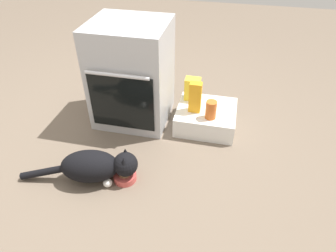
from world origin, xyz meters
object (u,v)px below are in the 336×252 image
Objects in this scene: food_bowl at (125,176)px; sauce_jar at (211,110)px; juice_carton at (195,97)px; oven at (132,74)px; cat at (96,166)px; snack_bag at (192,89)px; pantry_cabinet at (206,117)px.

food_bowl is 0.78m from sauce_jar.
juice_carton is at bearing 61.66° from food_bowl.
cat is (-0.02, -0.73, -0.27)m from oven.
food_bowl is 0.20m from cat.
cat reaches higher than food_bowl.
snack_bag reaches higher than food_bowl.
snack_bag reaches higher than cat.
oven reaches higher than snack_bag.
pantry_cabinet reaches higher than food_bowl.
food_bowl is at bearing -0.00° from cat.
juice_carton is at bearing -5.46° from oven.
sauce_jar is at bearing -26.61° from juice_carton.
oven is at bearing 179.77° from pantry_cabinet.
food_bowl is 0.90m from snack_bag.
pantry_cabinet is (0.59, -0.00, -0.31)m from oven.
oven reaches higher than juice_carton.
sauce_jar is (0.17, -0.23, -0.02)m from snack_bag.
oven is at bearing 75.73° from cat.
juice_carton is (0.05, -0.17, 0.03)m from snack_bag.
oven is 0.49m from snack_bag.
oven is 5.23× the size of food_bowl.
juice_carton reaches higher than pantry_cabinet.
sauce_jar reaches higher than pantry_cabinet.
pantry_cabinet is 3.23× the size of sauce_jar.
cat is at bearing -129.80° from pantry_cabinet.
cat is 0.98m from snack_bag.
oven is 1.73× the size of pantry_cabinet.
pantry_cabinet is at bearing 57.61° from food_bowl.
oven is at bearing -165.24° from snack_bag.
oven reaches higher than food_bowl.
cat is (-0.61, -0.73, 0.04)m from pantry_cabinet.
oven is 0.66m from sauce_jar.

